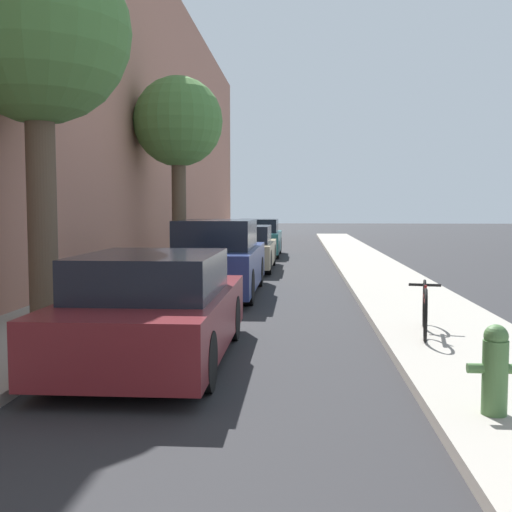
# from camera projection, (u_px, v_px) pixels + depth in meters

# --- Properties ---
(ground_plane) EXTENTS (120.00, 120.00, 0.00)m
(ground_plane) POSITION_uv_depth(u_px,v_px,m) (268.00, 279.00, 15.84)
(ground_plane) COLOR #28282B
(sidewalk_left) EXTENTS (2.00, 52.00, 0.12)m
(sidewalk_left) POSITION_uv_depth(u_px,v_px,m) (157.00, 276.00, 16.04)
(sidewalk_left) COLOR #9E998E
(sidewalk_left) RESTS_ON ground
(sidewalk_right) EXTENTS (2.00, 52.00, 0.12)m
(sidewalk_right) POSITION_uv_depth(u_px,v_px,m) (383.00, 278.00, 15.63)
(sidewalk_right) COLOR #9E998E
(sidewalk_right) RESTS_ON ground
(building_facade_left) EXTENTS (0.70, 52.00, 9.96)m
(building_facade_left) POSITION_uv_depth(u_px,v_px,m) (102.00, 83.00, 15.76)
(building_facade_left) COLOR tan
(building_facade_left) RESTS_ON ground
(parked_car_maroon) EXTENTS (1.73, 3.92, 1.29)m
(parked_car_maroon) POSITION_uv_depth(u_px,v_px,m) (155.00, 310.00, 7.28)
(parked_car_maroon) COLOR black
(parked_car_maroon) RESTS_ON ground
(parked_car_navy) EXTENTS (1.69, 4.60, 1.57)m
(parked_car_navy) POSITION_uv_depth(u_px,v_px,m) (218.00, 259.00, 12.94)
(parked_car_navy) COLOR black
(parked_car_navy) RESTS_ON ground
(parked_car_champagne) EXTENTS (1.74, 4.35, 1.30)m
(parked_car_champagne) POSITION_uv_depth(u_px,v_px,m) (244.00, 248.00, 18.24)
(parked_car_champagne) COLOR black
(parked_car_champagne) RESTS_ON ground
(parked_car_teal) EXTENTS (1.69, 4.06, 1.41)m
(parked_car_teal) POSITION_uv_depth(u_px,v_px,m) (258.00, 238.00, 23.50)
(parked_car_teal) COLOR black
(parked_car_teal) RESTS_ON ground
(street_tree_near) EXTENTS (2.76, 2.76, 5.70)m
(street_tree_near) POSITION_uv_depth(u_px,v_px,m) (37.00, 35.00, 9.16)
(street_tree_near) COLOR brown
(street_tree_near) RESTS_ON sidewalk_left
(street_tree_far) EXTENTS (2.55, 2.55, 5.44)m
(street_tree_far) POSITION_uv_depth(u_px,v_px,m) (178.00, 124.00, 17.68)
(street_tree_far) COLOR brown
(street_tree_far) RESTS_ON sidewalk_left
(fire_hydrant) EXTENTS (0.45, 0.21, 0.75)m
(fire_hydrant) POSITION_uv_depth(u_px,v_px,m) (495.00, 368.00, 5.05)
(fire_hydrant) COLOR #47703D
(fire_hydrant) RESTS_ON sidewalk_right
(bicycle) EXTENTS (0.46, 1.65, 0.68)m
(bicycle) POSITION_uv_depth(u_px,v_px,m) (425.00, 308.00, 8.31)
(bicycle) COLOR black
(bicycle) RESTS_ON sidewalk_right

